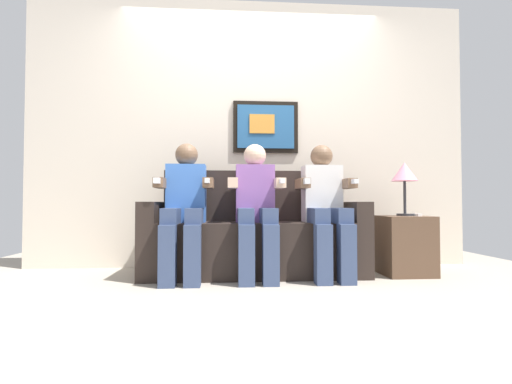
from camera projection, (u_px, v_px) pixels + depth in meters
name	position (u px, v px, depth m)	size (l,w,h in m)	color
ground_plane	(257.00, 282.00, 2.93)	(5.53, 5.53, 0.00)	#9E9384
back_wall_assembly	(252.00, 133.00, 3.73)	(4.26, 0.10, 2.60)	beige
couch	(255.00, 238.00, 3.27)	(1.86, 0.58, 0.90)	#2D231E
person_on_left	(185.00, 204.00, 3.07)	(0.46, 0.56, 1.11)	#3F72CC
person_in_middle	(256.00, 204.00, 3.11)	(0.46, 0.56, 1.11)	#8C59A5
person_on_right	(325.00, 204.00, 3.15)	(0.46, 0.56, 1.11)	white
side_table_right	(405.00, 245.00, 3.25)	(0.40, 0.40, 0.50)	brown
table_lamp	(404.00, 174.00, 3.28)	(0.22, 0.22, 0.46)	#333338
spare_remote_on_table	(416.00, 215.00, 3.23)	(0.04, 0.13, 0.02)	white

